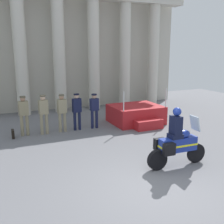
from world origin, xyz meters
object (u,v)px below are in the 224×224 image
reviewing_stand (136,115)px  motorcycle_with_rider (176,142)px  officer_in_row_2 (62,110)px  officer_in_row_4 (94,108)px  officer_in_row_3 (77,109)px  officer_in_row_0 (24,113)px  briefcase_on_ground (13,134)px  officer_in_row_1 (44,111)px

reviewing_stand → motorcycle_with_rider: bearing=-105.5°
officer_in_row_2 → officer_in_row_4: officer_in_row_2 is taller
officer_in_row_2 → officer_in_row_3: bearing=171.7°
officer_in_row_0 → briefcase_on_ground: (-0.51, -0.16, -0.83)m
officer_in_row_1 → reviewing_stand: bearing=172.5°
officer_in_row_0 → officer_in_row_3: size_ratio=1.02×
officer_in_row_3 → officer_in_row_4: bearing=170.7°
motorcycle_with_rider → officer_in_row_4: bearing=101.0°
officer_in_row_0 → officer_in_row_3: bearing=169.9°
officer_in_row_0 → briefcase_on_ground: officer_in_row_0 is taller
motorcycle_with_rider → reviewing_stand: bearing=76.2°
officer_in_row_3 → officer_in_row_1: bearing=-6.3°
officer_in_row_4 → officer_in_row_3: bearing=-9.3°
briefcase_on_ground → motorcycle_with_rider: bearing=-48.5°
officer_in_row_3 → motorcycle_with_rider: (1.65, -5.06, -0.19)m
reviewing_stand → officer_in_row_0: 5.35m
motorcycle_with_rider → officer_in_row_3: bearing=109.8°
officer_in_row_3 → briefcase_on_ground: officer_in_row_3 is taller
officer_in_row_0 → briefcase_on_ground: bearing=10.0°
officer_in_row_1 → officer_in_row_2: size_ratio=1.02×
reviewing_stand → briefcase_on_ground: size_ratio=6.92×
officer_in_row_2 → motorcycle_with_rider: motorcycle_with_rider is taller
officer_in_row_1 → motorcycle_with_rider: size_ratio=0.82×
officer_in_row_2 → briefcase_on_ground: bearing=-5.7°
reviewing_stand → briefcase_on_ground: reviewing_stand is taller
officer_in_row_1 → officer_in_row_3: officer_in_row_1 is taller
reviewing_stand → briefcase_on_ground: 5.83m
officer_in_row_0 → officer_in_row_2: size_ratio=1.01×
reviewing_stand → officer_in_row_1: reviewing_stand is taller
reviewing_stand → officer_in_row_2: bearing=179.3°
motorcycle_with_rider → officer_in_row_2: bearing=116.3°
motorcycle_with_rider → briefcase_on_ground: size_ratio=5.81×
officer_in_row_0 → officer_in_row_2: (1.60, -0.10, -0.02)m
briefcase_on_ground → officer_in_row_0: bearing=17.4°
officer_in_row_3 → officer_in_row_4: (0.82, -0.03, -0.03)m
motorcycle_with_rider → officer_in_row_0: bearing=129.0°
officer_in_row_0 → reviewing_stand: bearing=171.1°
motorcycle_with_rider → briefcase_on_ground: (-4.43, 5.01, -0.61)m
officer_in_row_3 → officer_in_row_2: bearing=-8.3°
reviewing_stand → officer_in_row_4: 2.28m
officer_in_row_2 → reviewing_stand: bearing=171.9°
reviewing_stand → officer_in_row_1: bearing=179.9°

